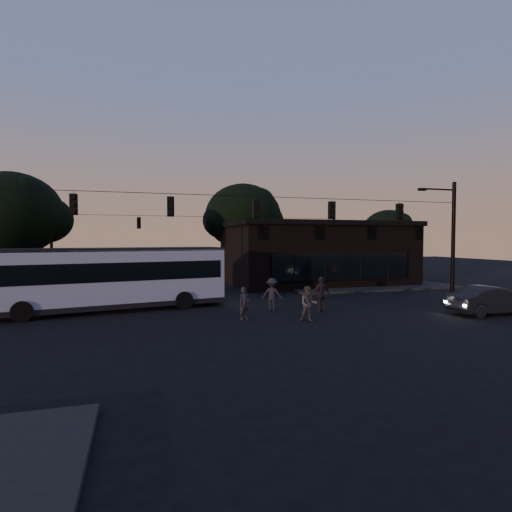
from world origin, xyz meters
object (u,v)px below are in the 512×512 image
object	(u,v)px
pedestrian_a	(244,303)
pedestrian_b	(308,304)
car	(492,300)
pedestrian_d	(272,294)
pedestrian_c	(321,294)
building	(314,253)
bus	(112,275)

from	to	relation	value
pedestrian_a	pedestrian_b	world-z (taller)	pedestrian_b
car	pedestrian_b	distance (m)	9.92
pedestrian_a	pedestrian_d	xyz separation A→B (m)	(2.11, 2.00, 0.10)
pedestrian_b	pedestrian_d	bearing A→B (deg)	121.71
pedestrian_c	car	bearing A→B (deg)	141.67
building	pedestrian_a	bearing A→B (deg)	-126.11
pedestrian_b	pedestrian_d	size ratio (longest dim) A/B	0.95
bus	car	world-z (taller)	bus
pedestrian_d	pedestrian_c	bearing A→B (deg)	179.01
bus	pedestrian_b	bearing A→B (deg)	-42.30
bus	pedestrian_c	distance (m)	11.43
pedestrian_b	car	bearing A→B (deg)	13.59
pedestrian_d	pedestrian_a	bearing A→B (deg)	68.48
car	pedestrian_b	xyz separation A→B (m)	(-9.87, 1.06, 0.10)
pedestrian_a	pedestrian_b	bearing A→B (deg)	-47.15
pedestrian_a	pedestrian_d	world-z (taller)	pedestrian_d
building	car	xyz separation A→B (m)	(2.49, -16.31, -1.97)
pedestrian_b	pedestrian_d	xyz separation A→B (m)	(-0.70, 3.29, 0.05)
building	pedestrian_b	size ratio (longest dim) A/B	9.19
pedestrian_c	pedestrian_d	distance (m)	2.66
pedestrian_a	pedestrian_c	xyz separation A→B (m)	(4.50, 0.83, 0.16)
car	pedestrian_b	size ratio (longest dim) A/B	2.67
car	pedestrian_d	size ratio (longest dim) A/B	2.52
car	pedestrian_a	distance (m)	12.89
bus	pedestrian_b	world-z (taller)	bus
bus	pedestrian_c	world-z (taller)	bus
pedestrian_b	pedestrian_c	size ratio (longest dim) A/B	0.88
bus	car	size ratio (longest dim) A/B	2.79
building	pedestrian_d	xyz separation A→B (m)	(-8.07, -11.96, -1.82)
building	pedestrian_b	xyz separation A→B (m)	(-7.37, -15.25, -1.87)
bus	building	bearing A→B (deg)	20.08
bus	pedestrian_b	distance (m)	10.84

